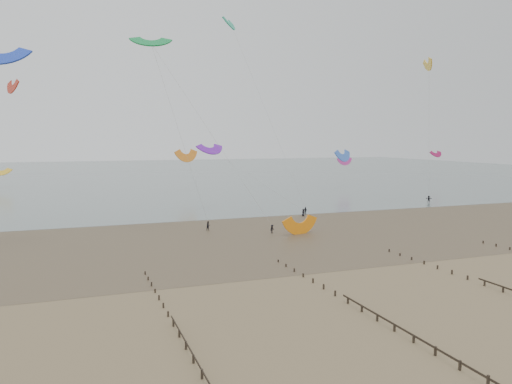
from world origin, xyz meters
The scene contains 6 objects.
ground centered at (0.00, 0.00, 0.00)m, with size 500.00×500.00×0.00m, color brown.
sea_and_shore centered at (-4.08, 34.40, 0.01)m, with size 500.00×665.00×0.03m.
groynes centered at (4.00, -19.05, 0.47)m, with size 72.16×50.16×1.00m.
kitesurfers centered at (39.16, 48.32, 0.86)m, with size 138.25×27.56×1.88m.
grounded_kite centered at (15.58, 29.41, 0.00)m, with size 6.47×3.39×4.93m, color orange, non-canonical shape.
kites_airborne centered at (-22.63, 89.17, 19.60)m, with size 246.63×118.17×44.65m.
Camera 1 is at (-22.04, -49.72, 16.83)m, focal length 35.00 mm.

